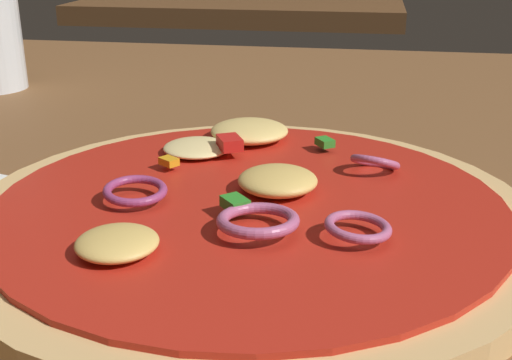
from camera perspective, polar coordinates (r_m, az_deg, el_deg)
name	(u,v)px	position (r m, az deg, el deg)	size (l,w,h in m)	color
dining_table	(171,250)	(0.37, -7.35, -6.01)	(1.13, 1.09, 0.04)	brown
pizza	(249,212)	(0.34, -0.63, -2.77)	(0.29, 0.29, 0.03)	tan
background_table	(252,2)	(1.60, -0.32, 15.13)	(0.68, 0.63, 0.04)	brown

